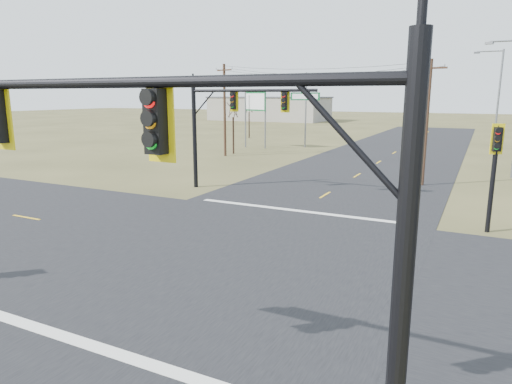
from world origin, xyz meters
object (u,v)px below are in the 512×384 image
mast_arm_far (233,112)px  utility_pole_far (225,109)px  streetlight_b (497,94)px  bare_tree_a (233,108)px  mast_arm_near (170,163)px  pedestal_signal_ne (495,156)px  streetlight_c (307,106)px  bare_tree_b (249,106)px  highway_sign (255,109)px  utility_pole_near (427,121)px

mast_arm_far → utility_pole_far: bearing=107.1°
streetlight_b → bare_tree_a: bearing=-159.4°
mast_arm_near → mast_arm_far: 21.92m
pedestal_signal_ne → streetlight_c: bearing=101.7°
bare_tree_b → mast_arm_near: bearing=-63.9°
mast_arm_near → bare_tree_a: mast_arm_near is taller
bare_tree_a → mast_arm_near: bearing=-62.1°
streetlight_b → bare_tree_a: 30.33m
highway_sign → bare_tree_b: highway_sign is taller
highway_sign → bare_tree_a: highway_sign is taller
utility_pole_far → bare_tree_a: utility_pole_far is taller
pedestal_signal_ne → mast_arm_near: bearing=-129.1°
bare_tree_b → streetlight_b: bearing=1.1°
streetlight_c → bare_tree_b: size_ratio=1.53×
mast_arm_far → streetlight_b: bearing=51.1°
utility_pole_near → bare_tree_a: size_ratio=1.40×
utility_pole_near → bare_tree_b: bearing=135.9°
utility_pole_far → mast_arm_near: bearing=-60.9°
pedestal_signal_ne → streetlight_b: bearing=67.3°
utility_pole_near → pedestal_signal_ne: bearing=-68.6°
mast_arm_far → highway_sign: (-9.99, 23.04, -0.50)m
mast_arm_far → streetlight_b: size_ratio=0.79×
pedestal_signal_ne → utility_pole_near: bearing=89.2°
mast_arm_far → bare_tree_b: mast_arm_far is taller
highway_sign → streetlight_c: streetlight_c is taller
mast_arm_near → mast_arm_far: mast_arm_far is taller
mast_arm_near → highway_sign: mast_arm_near is taller
mast_arm_near → bare_tree_a: bearing=120.3°
streetlight_b → bare_tree_b: streetlight_b is taller
highway_sign → streetlight_b: streetlight_b is taller
mast_arm_near → streetlight_c: (-14.46, 45.69, -0.15)m
utility_pole_near → utility_pole_far: bearing=159.5°
highway_sign → mast_arm_far: bearing=-45.3°
mast_arm_near → pedestal_signal_ne: 17.47m
bare_tree_a → bare_tree_b: 18.19m
pedestal_signal_ne → bare_tree_a: bare_tree_a is taller
utility_pole_near → streetlight_b: 27.34m
highway_sign → bare_tree_a: size_ratio=1.07×
mast_arm_near → streetlight_b: size_ratio=0.92×
bare_tree_b → bare_tree_a: bearing=-67.9°
bare_tree_a → highway_sign: bearing=94.0°
bare_tree_a → streetlight_b: bearing=35.1°
utility_pole_near → streetlight_c: streetlight_c is taller
pedestal_signal_ne → highway_sign: highway_sign is taller
pedestal_signal_ne → streetlight_c: streetlight_c is taller
mast_arm_far → utility_pole_far: utility_pole_far is taller
utility_pole_near → streetlight_b: streetlight_b is taller
mast_arm_far → bare_tree_b: bearing=100.8°
mast_arm_near → utility_pole_far: bearing=121.4°
streetlight_b → bare_tree_b: bearing=166.5°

